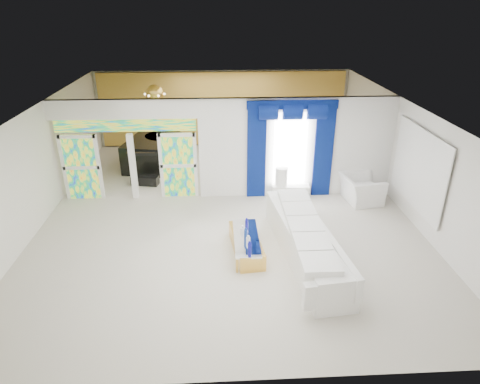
{
  "coord_description": "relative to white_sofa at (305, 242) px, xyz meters",
  "views": [
    {
      "loc": [
        -0.22,
        -10.82,
        5.56
      ],
      "look_at": [
        0.3,
        -1.2,
        1.1
      ],
      "focal_mm": 31.48,
      "sensor_mm": 36.0,
      "label": 1
    }
  ],
  "objects": [
    {
      "name": "floor",
      "position": [
        -1.74,
        2.55,
        -0.4
      ],
      "size": [
        12.0,
        12.0,
        0.0
      ],
      "primitive_type": "plane",
      "color": "#B7AF9E",
      "rests_on": "ground"
    },
    {
      "name": "dividing_wall",
      "position": [
        0.41,
        3.55,
        1.1
      ],
      "size": [
        5.7,
        0.18,
        3.0
      ],
      "primitive_type": "cube",
      "color": "white",
      "rests_on": "ground"
    },
    {
      "name": "dividing_header",
      "position": [
        -4.59,
        3.55,
        2.33
      ],
      "size": [
        4.3,
        0.18,
        0.55
      ],
      "primitive_type": "cube",
      "color": "white",
      "rests_on": "dividing_wall"
    },
    {
      "name": "stained_panel_left",
      "position": [
        -6.02,
        3.55,
        0.6
      ],
      "size": [
        0.95,
        0.04,
        2.0
      ],
      "primitive_type": "cube",
      "color": "#994C3F",
      "rests_on": "ground"
    },
    {
      "name": "stained_panel_right",
      "position": [
        -3.17,
        3.55,
        0.6
      ],
      "size": [
        0.95,
        0.04,
        2.0
      ],
      "primitive_type": "cube",
      "color": "#994C3F",
      "rests_on": "ground"
    },
    {
      "name": "stained_transom",
      "position": [
        -4.59,
        3.55,
        1.85
      ],
      "size": [
        4.0,
        0.05,
        0.35
      ],
      "primitive_type": "cube",
      "color": "#994C3F",
      "rests_on": "dividing_header"
    },
    {
      "name": "window_pane",
      "position": [
        0.16,
        3.45,
        1.05
      ],
      "size": [
        1.0,
        0.02,
        2.3
      ],
      "primitive_type": "cube",
      "color": "white",
      "rests_on": "dividing_wall"
    },
    {
      "name": "blue_drape_left",
      "position": [
        -0.84,
        3.42,
        1.0
      ],
      "size": [
        0.55,
        0.1,
        2.8
      ],
      "primitive_type": "cube",
      "color": "#030644",
      "rests_on": "ground"
    },
    {
      "name": "blue_drape_right",
      "position": [
        1.16,
        3.42,
        1.0
      ],
      "size": [
        0.55,
        0.1,
        2.8
      ],
      "primitive_type": "cube",
      "color": "#030644",
      "rests_on": "ground"
    },
    {
      "name": "blue_pelmet",
      "position": [
        0.16,
        3.42,
        2.42
      ],
      "size": [
        2.6,
        0.12,
        0.25
      ],
      "primitive_type": "cube",
      "color": "#030644",
      "rests_on": "dividing_wall"
    },
    {
      "name": "wall_mirror",
      "position": [
        3.2,
        1.55,
        1.15
      ],
      "size": [
        0.04,
        2.7,
        1.9
      ],
      "primitive_type": "cube",
      "color": "white",
      "rests_on": "ground"
    },
    {
      "name": "gold_curtains",
      "position": [
        -1.74,
        8.45,
        1.1
      ],
      "size": [
        9.7,
        0.12,
        2.9
      ],
      "primitive_type": "cube",
      "color": "gold",
      "rests_on": "ground"
    },
    {
      "name": "white_sofa",
      "position": [
        0.0,
        0.0,
        0.0
      ],
      "size": [
        1.36,
        4.22,
        0.79
      ],
      "primitive_type": "cube",
      "rotation": [
        0.0,
        0.0,
        0.12
      ],
      "color": "white",
      "rests_on": "ground"
    },
    {
      "name": "coffee_table",
      "position": [
        -1.35,
        0.3,
        -0.2
      ],
      "size": [
        0.78,
        1.81,
        0.39
      ],
      "primitive_type": "cube",
      "rotation": [
        0.0,
        0.0,
        0.12
      ],
      "color": "gold",
      "rests_on": "ground"
    },
    {
      "name": "console_table",
      "position": [
        0.21,
        3.32,
        -0.21
      ],
      "size": [
        1.15,
        0.44,
        0.37
      ],
      "primitive_type": "cube",
      "rotation": [
        0.0,
        0.0,
        -0.07
      ],
      "color": "white",
      "rests_on": "ground"
    },
    {
      "name": "table_lamp",
      "position": [
        -0.09,
        3.32,
        0.27
      ],
      "size": [
        0.36,
        0.36,
        0.58
      ],
      "primitive_type": "cylinder",
      "color": "white",
      "rests_on": "console_table"
    },
    {
      "name": "armchair",
      "position": [
        2.25,
        2.9,
        -0.01
      ],
      "size": [
        1.2,
        1.33,
        0.78
      ],
      "primitive_type": "imported",
      "rotation": [
        0.0,
        0.0,
        1.71
      ],
      "color": "white",
      "rests_on": "ground"
    },
    {
      "name": "grand_piano",
      "position": [
        -4.38,
        6.09,
        0.11
      ],
      "size": [
        1.86,
        2.24,
        1.01
      ],
      "primitive_type": "cube",
      "rotation": [
        0.0,
        0.0,
        -0.19
      ],
      "color": "black",
      "rests_on": "ground"
    },
    {
      "name": "piano_bench",
      "position": [
        -4.38,
        4.49,
        -0.25
      ],
      "size": [
        0.92,
        0.5,
        0.29
      ],
      "primitive_type": "cube",
      "rotation": [
        0.0,
        0.0,
        -0.19
      ],
      "color": "black",
      "rests_on": "ground"
    },
    {
      "name": "tv_console",
      "position": [
        -6.42,
        5.22,
        0.01
      ],
      "size": [
        0.56,
        0.51,
        0.8
      ],
      "primitive_type": "cube",
      "rotation": [
        0.0,
        0.0,
        -0.02
      ],
      "color": "tan",
      "rests_on": "ground"
    },
    {
      "name": "chandelier",
      "position": [
        -4.04,
        5.95,
        2.25
      ],
      "size": [
        0.6,
        0.6,
        0.6
      ],
      "primitive_type": "sphere",
      "color": "gold",
      "rests_on": "ceiling"
    },
    {
      "name": "decanters",
      "position": [
        -1.35,
        0.26,
        0.09
      ],
      "size": [
        0.2,
        1.15,
        0.26
      ],
      "color": "navy",
      "rests_on": "coffee_table"
    }
  ]
}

